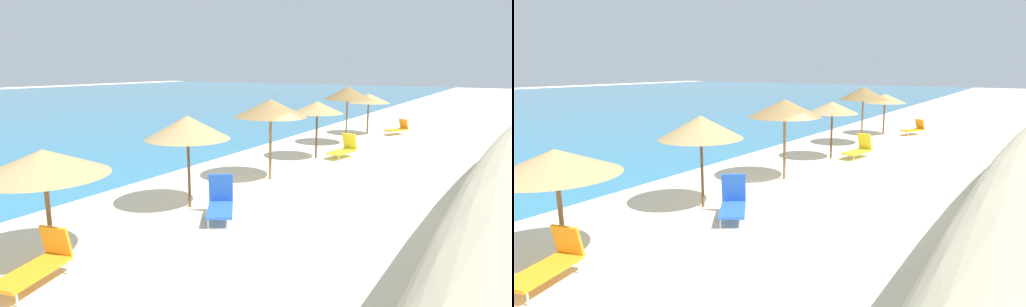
# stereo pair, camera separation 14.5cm
# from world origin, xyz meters

# --- Properties ---
(ground_plane) EXTENTS (160.00, 160.00, 0.00)m
(ground_plane) POSITION_xyz_m (0.00, 0.00, 0.00)
(ground_plane) COLOR beige
(beach_umbrella_2) EXTENTS (2.61, 2.61, 2.40)m
(beach_umbrella_2) POSITION_xyz_m (-6.79, 2.66, 2.13)
(beach_umbrella_2) COLOR brown
(beach_umbrella_2) RESTS_ON ground_plane
(beach_umbrella_3) EXTENTS (2.42, 2.42, 2.68)m
(beach_umbrella_3) POSITION_xyz_m (-2.52, 2.54, 2.34)
(beach_umbrella_3) COLOR brown
(beach_umbrella_3) RESTS_ON ground_plane
(beach_umbrella_4) EXTENTS (2.60, 2.60, 2.90)m
(beach_umbrella_4) POSITION_xyz_m (1.44, 2.12, 2.58)
(beach_umbrella_4) COLOR brown
(beach_umbrella_4) RESTS_ON ground_plane
(beach_umbrella_5) EXTENTS (2.28, 2.28, 2.53)m
(beach_umbrella_5) POSITION_xyz_m (5.65, 2.19, 2.27)
(beach_umbrella_5) COLOR brown
(beach_umbrella_5) RESTS_ON ground_plane
(beach_umbrella_6) EXTENTS (2.47, 2.47, 3.02)m
(beach_umbrella_6) POSITION_xyz_m (9.76, 2.31, 2.68)
(beach_umbrella_6) COLOR brown
(beach_umbrella_6) RESTS_ON ground_plane
(beach_umbrella_7) EXTENTS (2.48, 2.48, 2.44)m
(beach_umbrella_7) POSITION_xyz_m (13.69, 2.41, 2.16)
(beach_umbrella_7) COLOR brown
(beach_umbrella_7) RESTS_ON ground_plane
(lounge_chair_0) EXTENTS (1.58, 1.22, 0.93)m
(lounge_chair_0) POSITION_xyz_m (14.50, 0.78, 0.38)
(lounge_chair_0) COLOR orange
(lounge_chair_0) RESTS_ON ground_plane
(lounge_chair_1) EXTENTS (1.61, 1.00, 0.96)m
(lounge_chair_1) POSITION_xyz_m (-7.49, 2.00, 0.40)
(lounge_chair_1) COLOR orange
(lounge_chair_1) RESTS_ON ground_plane
(lounge_chair_2) EXTENTS (1.68, 0.94, 1.05)m
(lounge_chair_2) POSITION_xyz_m (6.49, 1.21, 0.40)
(lounge_chair_2) COLOR yellow
(lounge_chair_2) RESTS_ON ground_plane
(lounge_chair_3) EXTENTS (1.53, 1.33, 1.14)m
(lounge_chair_3) POSITION_xyz_m (-2.81, 1.21, 0.44)
(lounge_chair_3) COLOR blue
(lounge_chair_3) RESTS_ON ground_plane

